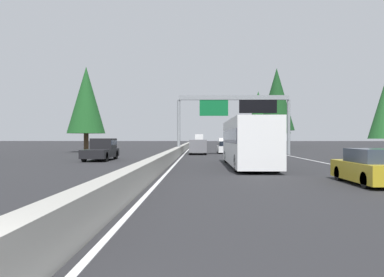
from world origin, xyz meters
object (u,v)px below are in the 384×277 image
(minivan_near_right, at_px, (198,146))
(oncoming_near, at_px, (102,149))
(bus_near_center, at_px, (248,141))
(box_truck_far_right, at_px, (199,139))
(conifer_right_mid, at_px, (277,99))
(conifer_left_near, at_px, (86,100))
(sedan_far_left, at_px, (225,148))
(conifer_right_distant, at_px, (279,113))
(sedan_far_center, at_px, (371,168))
(sign_gantry_overhead, at_px, (235,108))
(pickup_mid_right, at_px, (222,141))
(conifer_right_far, at_px, (258,112))

(minivan_near_right, relative_size, oncoming_near, 0.89)
(bus_near_center, xyz_separation_m, box_truck_far_right, (92.15, 3.25, -0.11))
(conifer_right_mid, height_order, conifer_left_near, conifer_right_mid)
(bus_near_center, relative_size, sedan_far_left, 2.61)
(oncoming_near, distance_m, conifer_right_distant, 75.70)
(box_truck_far_right, bearing_deg, bus_near_center, -177.98)
(conifer_right_distant, xyz_separation_m, conifer_left_near, (-51.22, 36.25, -1.55))
(sedan_far_center, height_order, conifer_right_distant, conifer_right_distant)
(conifer_left_near, bearing_deg, sedan_far_left, -101.23)
(conifer_right_mid, distance_m, conifer_left_near, 36.41)
(sign_gantry_overhead, bearing_deg, sedan_far_left, 11.62)
(oncoming_near, bearing_deg, pickup_mid_right, 169.62)
(pickup_mid_right, distance_m, sedan_far_left, 68.50)
(sign_gantry_overhead, relative_size, box_truck_far_right, 1.49)
(sign_gantry_overhead, distance_m, bus_near_center, 17.98)
(conifer_right_distant, bearing_deg, oncoming_near, 156.94)
(minivan_near_right, relative_size, conifer_right_distant, 0.36)
(conifer_right_distant, bearing_deg, pickup_mid_right, 46.59)
(conifer_right_mid, distance_m, conifer_right_distant, 30.86)
(sedan_far_center, relative_size, conifer_right_far, 0.33)
(sign_gantry_overhead, height_order, bus_near_center, sign_gantry_overhead)
(pickup_mid_right, bearing_deg, conifer_right_mid, -170.05)
(sign_gantry_overhead, distance_m, conifer_right_distant, 61.52)
(pickup_mid_right, bearing_deg, minivan_near_right, 174.40)
(conifer_right_distant, bearing_deg, box_truck_far_right, 53.72)
(conifer_right_distant, bearing_deg, conifer_right_far, 134.98)
(pickup_mid_right, bearing_deg, box_truck_far_right, 73.74)
(minivan_near_right, bearing_deg, box_truck_far_right, -0.08)
(sedan_far_center, height_order, conifer_right_mid, conifer_right_mid)
(conifer_right_far, bearing_deg, minivan_near_right, 163.82)
(pickup_mid_right, xyz_separation_m, sedan_far_left, (-68.41, 3.65, -0.23))
(bus_near_center, distance_m, oncoming_near, 13.70)
(minivan_near_right, distance_m, conifer_left_near, 17.32)
(minivan_near_right, bearing_deg, sedan_far_center, -165.69)
(conifer_right_mid, bearing_deg, sign_gantry_overhead, 160.09)
(sedan_far_left, relative_size, conifer_right_far, 0.33)
(pickup_mid_right, xyz_separation_m, conifer_left_near, (-64.78, 21.92, 6.01))
(conifer_right_mid, height_order, conifer_right_distant, conifer_right_mid)
(sedan_far_left, bearing_deg, bus_near_center, -179.89)
(conifer_right_far, xyz_separation_m, conifer_left_near, (-44.76, 29.79, -1.29))
(box_truck_far_right, distance_m, conifer_right_distant, 27.17)
(oncoming_near, bearing_deg, sedan_far_left, 141.42)
(pickup_mid_right, height_order, conifer_right_far, conifer_right_far)
(oncoming_near, height_order, conifer_right_far, conifer_right_far)
(sedan_far_left, height_order, conifer_right_distant, conifer_right_distant)
(minivan_near_right, bearing_deg, sedan_far_left, -50.42)
(conifer_right_mid, bearing_deg, conifer_right_far, -0.48)
(conifer_right_far, bearing_deg, pickup_mid_right, 21.45)
(sign_gantry_overhead, distance_m, minivan_near_right, 6.19)
(sedan_far_center, relative_size, minivan_near_right, 0.88)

